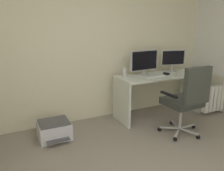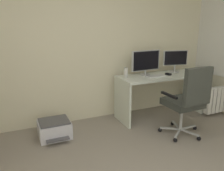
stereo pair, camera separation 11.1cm
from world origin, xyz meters
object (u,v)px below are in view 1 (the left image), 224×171
computer_mouse (166,74)px  printer (54,130)px  monitor_secondary (173,59)px  desktop_speaker (125,73)px  desk (159,85)px  office_chair (187,98)px  keyboard (154,76)px  monitor_main (144,61)px  radiator (219,98)px

computer_mouse → printer: computer_mouse is taller
monitor_secondary → desktop_speaker: size_ratio=2.70×
desk → printer: (-1.89, -0.05, -0.43)m
desktop_speaker → office_chair: 1.07m
desk → keyboard: (-0.18, -0.08, 0.21)m
monitor_main → office_chair: 1.03m
desk → office_chair: size_ratio=1.47×
office_chair → radiator: 1.31m
computer_mouse → radiator: (0.97, -0.35, -0.48)m
monitor_main → monitor_secondary: bearing=0.0°
desk → radiator: size_ratio=2.08×
computer_mouse → radiator: bearing=-32.0°
printer → desktop_speaker: bearing=5.7°
computer_mouse → desktop_speaker: size_ratio=0.59×
computer_mouse → printer: 2.09m
monitor_secondary → printer: (-2.26, -0.17, -0.87)m
monitor_main → radiator: bearing=-21.4°
desktop_speaker → office_chair: bearing=-59.0°
radiator → printer: bearing=173.2°
computer_mouse → desk: bearing=137.4°
desktop_speaker → printer: 1.42m
office_chair → keyboard: bearing=93.5°
printer → radiator: radiator is taller
desk → monitor_main: 0.52m
desktop_speaker → printer: desktop_speaker is taller
monitor_secondary → desk: bearing=-162.2°
radiator → monitor_main: bearing=158.6°
monitor_secondary → desktop_speaker: monitor_secondary is taller
monitor_main → radiator: size_ratio=0.75×
printer → keyboard: bearing=-0.9°
desk → computer_mouse: computer_mouse is taller
desk → monitor_main: monitor_main is taller
monitor_secondary → printer: monitor_secondary is taller
office_chair → printer: size_ratio=2.21×
office_chair → computer_mouse: bearing=73.1°
computer_mouse → monitor_main: bearing=141.7°
radiator → keyboard: bearing=165.5°
monitor_secondary → radiator: (0.70, -0.52, -0.70)m
monitor_main → printer: 1.85m
monitor_secondary → printer: bearing=-175.7°
keyboard → printer: (-1.71, 0.03, -0.64)m
monitor_secondary → keyboard: bearing=-160.2°
desk → monitor_main: bearing=155.7°
keyboard → computer_mouse: bearing=3.2°
monitor_secondary → printer: 2.43m
office_chair → desk: bearing=80.6°
desk → monitor_secondary: monitor_secondary is taller
monitor_main → computer_mouse: size_ratio=5.62×
computer_mouse → office_chair: bearing=-119.3°
monitor_main → printer: bearing=-174.1°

